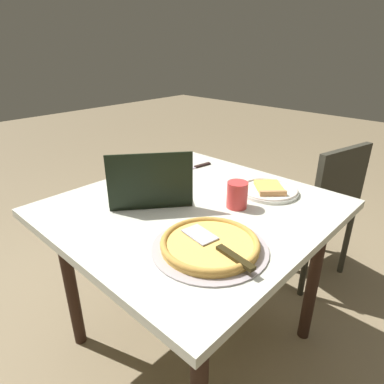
{
  "coord_description": "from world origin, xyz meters",
  "views": [
    {
      "loc": [
        0.88,
        0.83,
        1.35
      ],
      "look_at": [
        -0.04,
        -0.04,
        0.78
      ],
      "focal_mm": 30.97,
      "sensor_mm": 36.0,
      "label": 1
    }
  ],
  "objects_px": {
    "pizza_plate": "(269,190)",
    "table_knife": "(196,167)",
    "pizza_tray": "(210,244)",
    "drink_cup": "(237,195)",
    "dining_table": "(193,224)",
    "laptop": "(151,191)",
    "chair_near": "(317,202)"
  },
  "relations": [
    {
      "from": "laptop",
      "to": "chair_near",
      "type": "relative_size",
      "value": 0.46
    },
    {
      "from": "pizza_tray",
      "to": "drink_cup",
      "type": "height_order",
      "value": "drink_cup"
    },
    {
      "from": "dining_table",
      "to": "pizza_tray",
      "type": "bearing_deg",
      "value": 52.76
    },
    {
      "from": "table_knife",
      "to": "drink_cup",
      "type": "distance_m",
      "value": 0.49
    },
    {
      "from": "pizza_plate",
      "to": "pizza_tray",
      "type": "height_order",
      "value": "same"
    },
    {
      "from": "pizza_plate",
      "to": "drink_cup",
      "type": "relative_size",
      "value": 2.41
    },
    {
      "from": "pizza_plate",
      "to": "pizza_tray",
      "type": "distance_m",
      "value": 0.52
    },
    {
      "from": "laptop",
      "to": "pizza_tray",
      "type": "relative_size",
      "value": 1.04
    },
    {
      "from": "pizza_plate",
      "to": "pizza_tray",
      "type": "relative_size",
      "value": 0.68
    },
    {
      "from": "pizza_tray",
      "to": "drink_cup",
      "type": "distance_m",
      "value": 0.33
    },
    {
      "from": "laptop",
      "to": "pizza_tray",
      "type": "bearing_deg",
      "value": 76.47
    },
    {
      "from": "dining_table",
      "to": "laptop",
      "type": "distance_m",
      "value": 0.23
    },
    {
      "from": "dining_table",
      "to": "drink_cup",
      "type": "height_order",
      "value": "drink_cup"
    },
    {
      "from": "dining_table",
      "to": "chair_near",
      "type": "height_order",
      "value": "chair_near"
    },
    {
      "from": "laptop",
      "to": "table_knife",
      "type": "xyz_separation_m",
      "value": [
        -0.43,
        -0.14,
        -0.05
      ]
    },
    {
      "from": "pizza_tray",
      "to": "dining_table",
      "type": "bearing_deg",
      "value": -127.24
    },
    {
      "from": "dining_table",
      "to": "chair_near",
      "type": "relative_size",
      "value": 1.23
    },
    {
      "from": "chair_near",
      "to": "table_knife",
      "type": "bearing_deg",
      "value": -40.19
    },
    {
      "from": "pizza_plate",
      "to": "table_knife",
      "type": "height_order",
      "value": "pizza_plate"
    },
    {
      "from": "pizza_plate",
      "to": "table_knife",
      "type": "xyz_separation_m",
      "value": [
        -0.01,
        -0.45,
        -0.01
      ]
    },
    {
      "from": "pizza_tray",
      "to": "table_knife",
      "type": "bearing_deg",
      "value": -133.86
    },
    {
      "from": "laptop",
      "to": "chair_near",
      "type": "height_order",
      "value": "laptop"
    },
    {
      "from": "pizza_plate",
      "to": "chair_near",
      "type": "height_order",
      "value": "chair_near"
    },
    {
      "from": "pizza_tray",
      "to": "pizza_plate",
      "type": "bearing_deg",
      "value": -169.43
    },
    {
      "from": "laptop",
      "to": "dining_table",
      "type": "bearing_deg",
      "value": 123.31
    },
    {
      "from": "dining_table",
      "to": "pizza_plate",
      "type": "height_order",
      "value": "pizza_plate"
    },
    {
      "from": "pizza_plate",
      "to": "laptop",
      "type": "bearing_deg",
      "value": -36.59
    },
    {
      "from": "dining_table",
      "to": "laptop",
      "type": "height_order",
      "value": "laptop"
    },
    {
      "from": "pizza_plate",
      "to": "dining_table",
      "type": "bearing_deg",
      "value": -26.74
    },
    {
      "from": "drink_cup",
      "to": "pizza_tray",
      "type": "bearing_deg",
      "value": 21.09
    },
    {
      "from": "dining_table",
      "to": "pizza_tray",
      "type": "xyz_separation_m",
      "value": [
        0.19,
        0.26,
        0.11
      ]
    },
    {
      "from": "dining_table",
      "to": "drink_cup",
      "type": "xyz_separation_m",
      "value": [
        -0.11,
        0.14,
        0.14
      ]
    }
  ]
}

